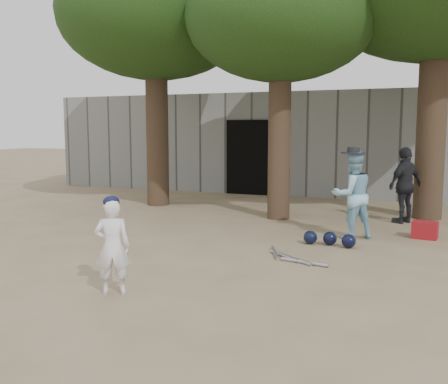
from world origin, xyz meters
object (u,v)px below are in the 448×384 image
at_px(boy_player, 112,247).
at_px(spectator_blue, 352,195).
at_px(spectator_dark, 405,185).
at_px(red_bag, 425,230).

distance_m(boy_player, spectator_blue, 4.68).
xyz_separation_m(spectator_dark, red_bag, (0.40, -1.44, -0.63)).
distance_m(spectator_blue, spectator_dark, 2.06).
relative_size(boy_player, red_bag, 2.68).
bearing_deg(spectator_dark, boy_player, 9.09).
height_order(boy_player, red_bag, boy_player).
relative_size(boy_player, spectator_dark, 0.72).
height_order(boy_player, spectator_dark, spectator_dark).
xyz_separation_m(boy_player, spectator_dark, (3.01, 6.03, 0.22)).
distance_m(spectator_dark, red_bag, 1.63).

